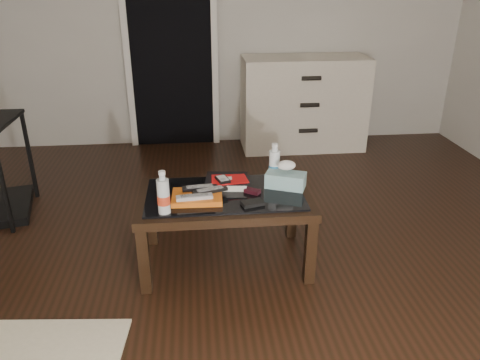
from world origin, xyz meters
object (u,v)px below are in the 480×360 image
object	(u,v)px
dresser	(303,103)
tissue_box	(286,180)
coffee_table	(225,203)
water_bottle_right	(274,162)
textbook	(227,181)
water_bottle_left	(163,192)

from	to	relation	value
dresser	tissue_box	bearing A→B (deg)	-105.98
coffee_table	water_bottle_right	xyz separation A→B (m)	(0.32, 0.16, 0.18)
textbook	water_bottle_left	world-z (taller)	water_bottle_left
water_bottle_left	water_bottle_right	xyz separation A→B (m)	(0.65, 0.36, 0.00)
water_bottle_right	tissue_box	distance (m)	0.14
tissue_box	coffee_table	bearing A→B (deg)	-149.48
coffee_table	textbook	size ratio (longest dim) A/B	4.00
water_bottle_left	textbook	bearing A→B (deg)	41.78
dresser	textbook	xyz separation A→B (m)	(-0.90, -1.89, 0.03)
textbook	tissue_box	distance (m)	0.35
water_bottle_right	tissue_box	world-z (taller)	water_bottle_right
textbook	tissue_box	bearing A→B (deg)	-3.68
water_bottle_left	water_bottle_right	bearing A→B (deg)	29.04
textbook	water_bottle_left	distance (m)	0.49
coffee_table	tissue_box	size ratio (longest dim) A/B	4.35
coffee_table	tissue_box	distance (m)	0.39
coffee_table	dresser	bearing A→B (deg)	65.38
textbook	water_bottle_left	bearing A→B (deg)	-131.49
dresser	water_bottle_left	world-z (taller)	dresser
water_bottle_left	dresser	bearing A→B (deg)	60.43
coffee_table	water_bottle_left	size ratio (longest dim) A/B	4.20
coffee_table	water_bottle_left	world-z (taller)	water_bottle_left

